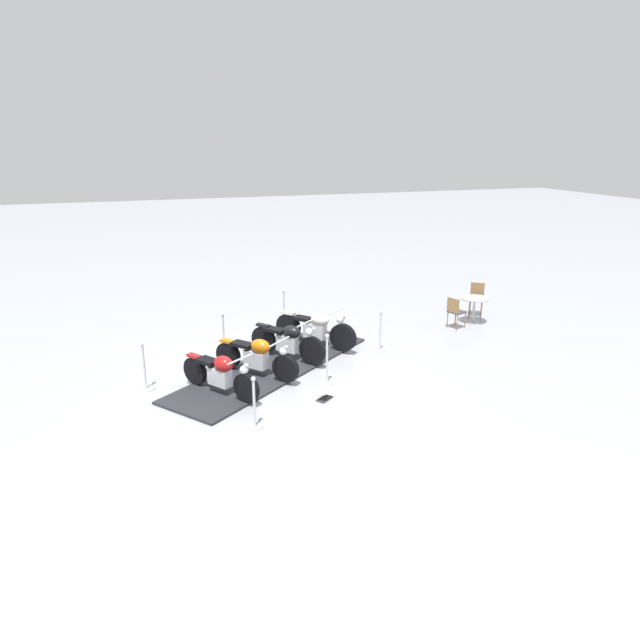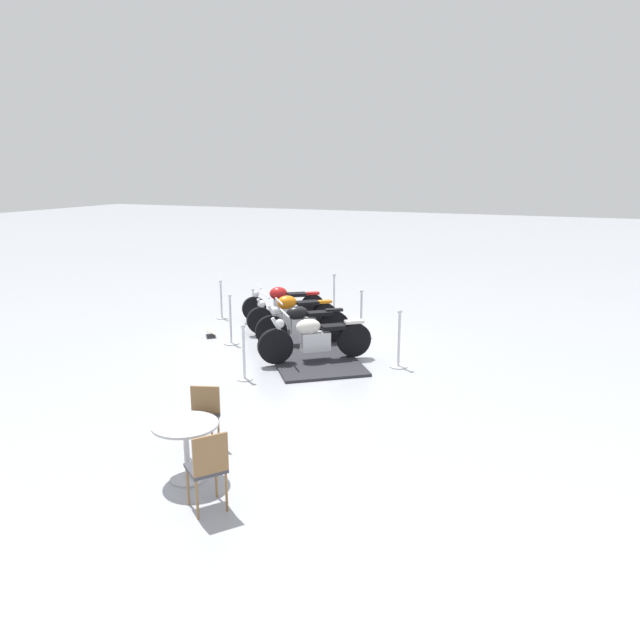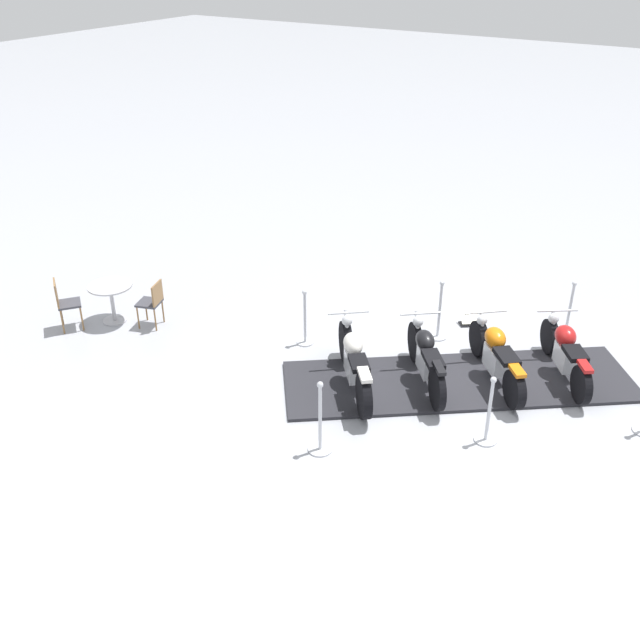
{
  "view_description": "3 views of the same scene",
  "coord_description": "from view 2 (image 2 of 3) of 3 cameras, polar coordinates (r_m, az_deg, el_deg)",
  "views": [
    {
      "loc": [
        -11.93,
        2.94,
        5.06
      ],
      "look_at": [
        1.05,
        -1.51,
        0.7
      ],
      "focal_mm": 32.15,
      "sensor_mm": 36.0,
      "label": 1
    },
    {
      "loc": [
        5.67,
        -11.97,
        3.78
      ],
      "look_at": [
        0.91,
        -0.86,
        0.74
      ],
      "focal_mm": 34.12,
      "sensor_mm": 36.0,
      "label": 2
    },
    {
      "loc": [
        9.5,
        3.26,
        6.53
      ],
      "look_at": [
        1.11,
        -1.97,
        1.11
      ],
      "focal_mm": 40.48,
      "sensor_mm": 36.0,
      "label": 3
    }
  ],
  "objects": [
    {
      "name": "ground_plane",
      "position": [
        13.78,
        -2.1,
        -1.81
      ],
      "size": [
        80.0,
        80.0,
        0.0
      ],
      "primitive_type": "plane",
      "color": "#A8AAB2"
    },
    {
      "name": "display_platform",
      "position": [
        13.77,
        -2.1,
        -1.7
      ],
      "size": [
        4.71,
        5.49,
        0.05
      ],
      "primitive_type": "cube",
      "rotation": [
        0.0,
        0.0,
        -0.92
      ],
      "color": "#28282D",
      "rests_on": "ground_plane"
    },
    {
      "name": "motorcycle_maroon",
      "position": [
        15.29,
        -3.56,
        1.67
      ],
      "size": [
        1.78,
        1.29,
        0.89
      ],
      "rotation": [
        0.0,
        0.0,
        -2.53
      ],
      "color": "black",
      "rests_on": "display_platform"
    },
    {
      "name": "motorcycle_copper",
      "position": [
        14.19,
        -2.7,
        0.7
      ],
      "size": [
        1.73,
        1.52,
        0.91
      ],
      "rotation": [
        0.0,
        0.0,
        -2.43
      ],
      "color": "black",
      "rests_on": "display_platform"
    },
    {
      "name": "motorcycle_black",
      "position": [
        13.1,
        -1.71,
        -0.31
      ],
      "size": [
        1.69,
        1.39,
        1.0
      ],
      "rotation": [
        0.0,
        0.0,
        -2.46
      ],
      "color": "black",
      "rests_on": "display_platform"
    },
    {
      "name": "motorcycle_cream",
      "position": [
        12.02,
        -0.56,
        -1.7
      ],
      "size": [
        1.87,
        1.59,
        1.02
      ],
      "rotation": [
        0.0,
        0.0,
        -2.45
      ],
      "color": "black",
      "rests_on": "display_platform"
    },
    {
      "name": "stanchion_left_rear",
      "position": [
        11.88,
        7.39,
        -2.75
      ],
      "size": [
        0.35,
        0.35,
        1.15
      ],
      "color": "silver",
      "rests_on": "ground_plane"
    },
    {
      "name": "stanchion_left_mid",
      "position": [
        14.06,
        3.88,
        -0.04
      ],
      "size": [
        0.33,
        0.33,
        1.09
      ],
      "color": "silver",
      "rests_on": "ground_plane"
    },
    {
      "name": "stanchion_right_mid",
      "position": [
        13.47,
        -8.36,
        -0.78
      ],
      "size": [
        0.34,
        0.34,
        1.13
      ],
      "color": "silver",
      "rests_on": "ground_plane"
    },
    {
      "name": "stanchion_right_front",
      "position": [
        15.8,
        -9.23,
        1.37
      ],
      "size": [
        0.3,
        0.3,
        1.01
      ],
      "color": "silver",
      "rests_on": "ground_plane"
    },
    {
      "name": "stanchion_right_rear",
      "position": [
        11.18,
        -7.14,
        -3.78
      ],
      "size": [
        0.3,
        0.3,
        1.05
      ],
      "color": "silver",
      "rests_on": "ground_plane"
    },
    {
      "name": "stanchion_left_front",
      "position": [
        16.31,
        1.33,
        1.84
      ],
      "size": [
        0.35,
        0.35,
        1.06
      ],
      "color": "silver",
      "rests_on": "ground_plane"
    },
    {
      "name": "info_placard",
      "position": [
        14.19,
        -10.23,
        -1.3
      ],
      "size": [
        0.37,
        0.4,
        0.2
      ],
      "rotation": [
        0.0,
        0.0,
        2.22
      ],
      "color": "#333338",
      "rests_on": "ground_plane"
    },
    {
      "name": "cafe_table",
      "position": [
        7.77,
        -12.46,
        -10.7
      ],
      "size": [
        0.81,
        0.81,
        0.75
      ],
      "color": "#B7B7BC",
      "rests_on": "ground_plane"
    },
    {
      "name": "cafe_chair_near_table",
      "position": [
        7.06,
        -10.47,
        -13.27
      ],
      "size": [
        0.56,
        0.56,
        0.97
      ],
      "rotation": [
        0.0,
        0.0,
        2.48
      ],
      "color": "olive",
      "rests_on": "ground_plane"
    },
    {
      "name": "cafe_chair_across_table",
      "position": [
        8.5,
        -10.86,
        -8.7
      ],
      "size": [
        0.51,
        0.51,
        0.88
      ],
      "rotation": [
        0.0,
        0.0,
        -1.25
      ],
      "color": "olive",
      "rests_on": "ground_plane"
    }
  ]
}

